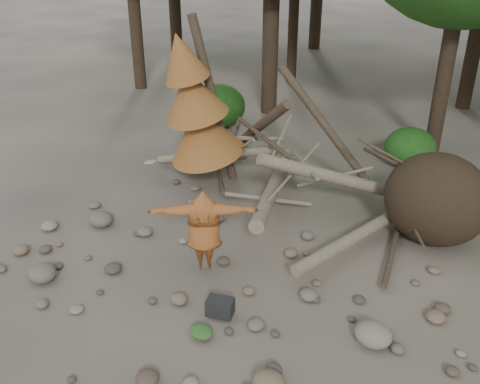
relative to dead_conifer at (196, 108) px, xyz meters
The scene contains 13 objects.
ground 5.05m from the dead_conifer, 47.26° to the right, with size 120.00×120.00×0.00m, color #514C44.
deadfall_pile 5.33m from the dead_conifer, ahead, with size 8.55×5.24×3.30m.
dead_conifer is the anchor object (origin of this frame).
bush_left 4.72m from the dead_conifer, 121.92° to the left, with size 1.80×1.80×1.44m, color #1C4B14.
bush_mid 6.11m from the dead_conifer, 48.52° to the left, with size 1.40×1.40×1.12m, color #255F1B.
frisbee_thrower 3.95m from the dead_conifer, 48.11° to the right, with size 2.66×1.70×1.88m.
backpack 5.55m from the dead_conifer, 45.87° to the right, with size 0.46×0.31×0.31m, color black.
cloth_green 6.04m from the dead_conifer, 49.53° to the right, with size 0.43×0.36×0.16m, color #2E5D25.
cloth_orange 6.06m from the dead_conifer, 49.35° to the right, with size 0.27×0.22×0.10m, color #A6661C.
boulder_front_left 5.28m from the dead_conifer, 87.45° to the right, with size 0.57×0.51×0.34m, color #6A6358.
boulder_front_right 7.23m from the dead_conifer, 41.48° to the right, with size 0.52×0.46×0.31m, color #77624A.
boulder_mid_right 6.91m from the dead_conifer, 24.80° to the right, with size 0.62×0.56×0.37m, color gray.
boulder_mid_left 3.49m from the dead_conifer, 99.71° to the right, with size 0.57×0.51×0.34m, color #665D56.
Camera 1 is at (5.10, -6.07, 6.16)m, focal length 40.00 mm.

